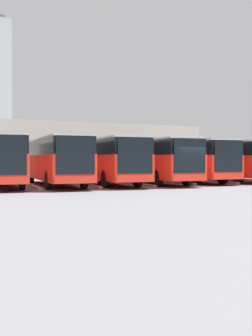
{
  "coord_description": "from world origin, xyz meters",
  "views": [
    {
      "loc": [
        14.81,
        21.89,
        1.71
      ],
      "look_at": [
        1.65,
        -6.11,
        1.15
      ],
      "focal_mm": 45.0,
      "sensor_mm": 36.0,
      "label": 1
    }
  ],
  "objects_px": {
    "bus_3": "(150,160)",
    "bus_5": "(55,159)",
    "bus_2": "(185,160)",
    "bus_4": "(104,159)",
    "bus_1": "(222,160)"
  },
  "relations": [
    {
      "from": "bus_2",
      "to": "bus_3",
      "type": "relative_size",
      "value": 1.0
    },
    {
      "from": "bus_1",
      "to": "bus_3",
      "type": "xyz_separation_m",
      "value": [
        7.11,
        0.6,
        0.0
      ]
    },
    {
      "from": "bus_1",
      "to": "bus_2",
      "type": "bearing_deg",
      "value": 2.29
    },
    {
      "from": "bus_2",
      "to": "bus_4",
      "type": "xyz_separation_m",
      "value": [
        7.11,
        0.55,
        0.0
      ]
    },
    {
      "from": "bus_2",
      "to": "bus_4",
      "type": "bearing_deg",
      "value": 9.47
    },
    {
      "from": "bus_1",
      "to": "bus_5",
      "type": "bearing_deg",
      "value": 6.32
    },
    {
      "from": "bus_3",
      "to": "bus_5",
      "type": "height_order",
      "value": "same"
    },
    {
      "from": "bus_1",
      "to": "bus_2",
      "type": "height_order",
      "value": "same"
    },
    {
      "from": "bus_4",
      "to": "bus_1",
      "type": "bearing_deg",
      "value": -172.92
    },
    {
      "from": "bus_4",
      "to": "bus_5",
      "type": "xyz_separation_m",
      "value": [
        3.56,
        -0.07,
        0.0
      ]
    },
    {
      "from": "bus_5",
      "to": "bus_2",
      "type": "bearing_deg",
      "value": -172.34
    },
    {
      "from": "bus_2",
      "to": "bus_5",
      "type": "distance_m",
      "value": 10.68
    },
    {
      "from": "bus_1",
      "to": "bus_3",
      "type": "bearing_deg",
      "value": 9.92
    },
    {
      "from": "bus_2",
      "to": "bus_5",
      "type": "bearing_deg",
      "value": 7.66
    },
    {
      "from": "bus_2",
      "to": "bus_4",
      "type": "distance_m",
      "value": 7.13
    }
  ]
}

